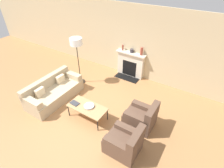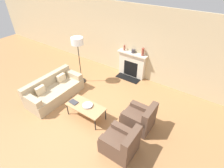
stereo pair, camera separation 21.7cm
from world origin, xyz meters
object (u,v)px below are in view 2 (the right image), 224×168
at_px(coffee_table, 86,107).
at_px(book, 74,102).
at_px(couch, 54,90).
at_px(armchair_near, 121,143).
at_px(mantel_vase_left, 124,48).
at_px(armchair_far, 139,119).
at_px(fireplace, 132,65).
at_px(mantel_vase_center_left, 133,51).
at_px(mantel_vase_center_right, 143,52).
at_px(floor_lamp, 78,44).
at_px(bowl, 88,105).

xyz_separation_m(coffee_table, book, (-0.43, -0.09, 0.04)).
distance_m(couch, armchair_near, 3.22).
xyz_separation_m(couch, mantel_vase_left, (1.17, 2.86, 0.89)).
bearing_deg(couch, armchair_far, -81.30).
bearing_deg(armchair_near, book, -99.83).
xyz_separation_m(fireplace, book, (-0.39, -3.04, -0.06)).
bearing_deg(mantel_vase_center_left, mantel_vase_left, 180.00).
relative_size(armchair_far, book, 2.88).
xyz_separation_m(couch, coffee_table, (1.62, -0.11, 0.13)).
height_order(mantel_vase_left, mantel_vase_center_right, mantel_vase_center_right).
bearing_deg(armchair_near, floor_lamp, -121.05).
height_order(coffee_table, mantel_vase_left, mantel_vase_left).
height_order(armchair_far, mantel_vase_left, mantel_vase_left).
xyz_separation_m(bowl, mantel_vase_left, (-0.50, 2.93, 0.70)).
height_order(fireplace, mantel_vase_center_left, mantel_vase_center_left).
height_order(armchair_far, floor_lamp, floor_lamp).
distance_m(armchair_far, bowl, 1.61).
relative_size(couch, mantel_vase_center_left, 14.18).
bearing_deg(couch, mantel_vase_center_left, -29.04).
bearing_deg(armchair_far, mantel_vase_left, -139.96).
bearing_deg(coffee_table, couch, 176.22).
height_order(fireplace, mantel_vase_left, mantel_vase_left).
xyz_separation_m(couch, bowl, (1.67, -0.07, 0.19)).
relative_size(couch, book, 6.79).
height_order(fireplace, bowl, fireplace).
relative_size(book, mantel_vase_center_right, 0.99).
xyz_separation_m(coffee_table, mantel_vase_left, (-0.45, 2.97, 0.77)).
bearing_deg(book, bowl, 18.38).
relative_size(bowl, book, 1.04).
xyz_separation_m(armchair_far, floor_lamp, (-3.07, 0.83, 1.30)).
distance_m(fireplace, armchair_near, 3.75).
distance_m(bowl, mantel_vase_left, 3.06).
bearing_deg(mantel_vase_left, armchair_near, -59.55).
height_order(coffee_table, floor_lamp, floor_lamp).
xyz_separation_m(bowl, mantel_vase_center_left, (-0.08, 2.93, 0.66)).
bearing_deg(mantel_vase_left, book, -89.65).
height_order(fireplace, floor_lamp, floor_lamp).
bearing_deg(coffee_table, bowl, 36.99).
bearing_deg(fireplace, mantel_vase_center_right, 1.99).
xyz_separation_m(armchair_near, mantel_vase_center_right, (-1.16, 3.40, 0.91)).
bearing_deg(armchair_far, mantel_vase_center_right, -153.95).
distance_m(bowl, floor_lamp, 2.37).
bearing_deg(bowl, couch, 177.60).
height_order(bowl, book, bowl).
distance_m(armchair_near, mantel_vase_center_right, 3.71).
xyz_separation_m(bowl, floor_lamp, (-1.56, 1.38, 1.13)).
distance_m(couch, coffee_table, 1.63).
distance_m(couch, mantel_vase_left, 3.22).
bearing_deg(bowl, armchair_near, -17.23).
xyz_separation_m(couch, mantel_vase_center_right, (2.01, 2.86, 0.93)).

